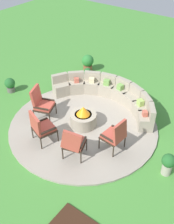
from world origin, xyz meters
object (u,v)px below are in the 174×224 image
object	(u,v)px
potted_plant_0	(10,85)
lounge_chair_front_left	(41,103)
lounge_chair_back_right	(115,135)
potted_plant_2	(88,74)
fire_pit	(83,118)
lounge_chair_back_left	(73,143)
lounge_chair_front_right	(41,127)
potted_plant_3	(88,62)
potted_plant_1	(168,163)
curved_stone_bench	(109,94)

from	to	relation	value
potted_plant_0	lounge_chair_front_left	bearing A→B (deg)	-12.25
lounge_chair_back_right	potted_plant_2	size ratio (longest dim) A/B	1.71
fire_pit	lounge_chair_back_left	distance (m)	1.44
potted_plant_0	potted_plant_2	distance (m)	3.03
potted_plant_0	lounge_chair_front_right	bearing A→B (deg)	-24.13
lounge_chair_front_right	lounge_chair_back_right	world-z (taller)	lounge_chair_front_right
lounge_chair_front_left	potted_plant_3	world-z (taller)	lounge_chair_front_left
lounge_chair_front_left	potted_plant_1	xyz separation A→B (m)	(4.28, 0.22, -0.24)
lounge_chair_front_right	potted_plant_0	world-z (taller)	lounge_chair_front_right
potted_plant_1	lounge_chair_front_left	bearing A→B (deg)	-177.12
lounge_chair_back_right	potted_plant_1	bearing A→B (deg)	-80.66
fire_pit	potted_plant_2	xyz separation A→B (m)	(-1.55, 2.35, -0.01)
lounge_chair_front_right	potted_plant_2	bearing A→B (deg)	123.97
lounge_chair_front_left	lounge_chair_front_right	world-z (taller)	lounge_chair_front_left
fire_pit	curved_stone_bench	xyz separation A→B (m)	(-0.06, 1.57, 0.04)
lounge_chair_front_left	fire_pit	bearing A→B (deg)	88.86
lounge_chair_back_left	potted_plant_0	size ratio (longest dim) A/B	1.84
lounge_chair_back_right	lounge_chair_front_right	bearing A→B (deg)	123.03
fire_pit	potted_plant_3	xyz separation A→B (m)	(-2.07, 3.07, 0.07)
lounge_chair_front_left	potted_plant_0	size ratio (longest dim) A/B	1.96
fire_pit	lounge_chair_back_left	bearing A→B (deg)	-63.81
potted_plant_1	potted_plant_2	size ratio (longest dim) A/B	1.11
lounge_chair_front_left	lounge_chair_back_right	distance (m)	2.72
fire_pit	lounge_chair_back_right	distance (m)	1.44
curved_stone_bench	potted_plant_3	bearing A→B (deg)	143.17
potted_plant_3	fire_pit	bearing A→B (deg)	-56.06
fire_pit	potted_plant_0	distance (m)	3.47
fire_pit	potted_plant_2	distance (m)	2.81
curved_stone_bench	lounge_chair_back_left	bearing A→B (deg)	-76.53
lounge_chair_front_left	lounge_chair_back_right	xyz separation A→B (m)	(2.72, 0.12, -0.02)
fire_pit	lounge_chair_front_left	world-z (taller)	lounge_chair_front_left
lounge_chair_front_left	potted_plant_1	world-z (taller)	lounge_chair_front_left
lounge_chair_front_right	potted_plant_3	xyz separation A→B (m)	(-1.54, 4.39, -0.20)
lounge_chair_front_right	potted_plant_2	distance (m)	3.81
curved_stone_bench	fire_pit	bearing A→B (deg)	-87.97
lounge_chair_back_left	curved_stone_bench	bearing A→B (deg)	84.42
potted_plant_2	potted_plant_1	bearing A→B (deg)	-30.04
fire_pit	lounge_chair_back_left	world-z (taller)	lounge_chair_back_left
curved_stone_bench	potted_plant_2	xyz separation A→B (m)	(-1.49, 0.78, -0.05)
curved_stone_bench	lounge_chair_back_right	bearing A→B (deg)	-53.19
fire_pit	lounge_chair_back_left	size ratio (longest dim) A/B	0.80
lounge_chair_back_left	potted_plant_3	distance (m)	5.11
potted_plant_3	potted_plant_0	bearing A→B (deg)	-114.60
lounge_chair_front_right	lounge_chair_back_right	xyz separation A→B (m)	(1.90, 0.98, -0.00)
fire_pit	potted_plant_3	size ratio (longest dim) A/B	1.14
curved_stone_bench	potted_plant_1	xyz separation A→B (m)	(2.99, -1.81, 0.01)
fire_pit	lounge_chair_back_right	world-z (taller)	lounge_chair_back_right
lounge_chair_front_right	potted_plant_0	size ratio (longest dim) A/B	1.89
lounge_chair_front_right	potted_plant_1	bearing A→B (deg)	35.63
curved_stone_bench	lounge_chair_back_right	world-z (taller)	lounge_chair_back_right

